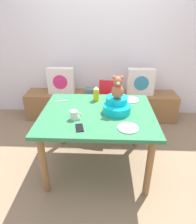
{
  "coord_description": "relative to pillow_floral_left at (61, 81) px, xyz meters",
  "views": [
    {
      "loc": [
        0.09,
        -1.95,
        1.74
      ],
      "look_at": [
        0.0,
        0.1,
        0.69
      ],
      "focal_mm": 32.0,
      "sensor_mm": 36.0,
      "label": 1
    }
  ],
  "objects": [
    {
      "name": "back_wall",
      "position": [
        0.67,
        0.29,
        0.62
      ],
      "size": [
        4.4,
        0.1,
        2.6
      ],
      "primitive_type": "cube",
      "color": "silver",
      "rests_on": "ground_plane"
    },
    {
      "name": "table_fork",
      "position": [
        0.21,
        -0.97,
        0.06
      ],
      "size": [
        0.17,
        0.06,
        0.01
      ],
      "primitive_type": "cube",
      "rotation": [
        0.0,
        0.0,
        1.83
      ],
      "color": "silver",
      "rests_on": "dining_table"
    },
    {
      "name": "coffee_mug",
      "position": [
        0.44,
        -1.42,
        0.11
      ],
      "size": [
        0.12,
        0.08,
        0.09
      ],
      "color": "silver",
      "rests_on": "dining_table"
    },
    {
      "name": "teddy_bear",
      "position": [
        0.88,
        -1.23,
        0.34
      ],
      "size": [
        0.13,
        0.12,
        0.25
      ],
      "color": "#AC5A3E",
      "rests_on": "infant_seat_teal"
    },
    {
      "name": "dining_table",
      "position": [
        0.67,
        -1.25,
        -0.04
      ],
      "size": [
        1.23,
        1.04,
        0.74
      ],
      "color": "#2D7247",
      "rests_on": "ground_plane"
    },
    {
      "name": "pillow_floral_right",
      "position": [
        1.33,
        0.0,
        0.0
      ],
      "size": [
        0.44,
        0.15,
        0.44
      ],
      "color": "white",
      "rests_on": "window_bench"
    },
    {
      "name": "book_stack",
      "position": [
        0.5,
        0.02,
        -0.18
      ],
      "size": [
        0.2,
        0.14,
        0.09
      ],
      "primitive_type": "cube",
      "color": "slate",
      "rests_on": "window_bench"
    },
    {
      "name": "highchair",
      "position": [
        0.79,
        -0.42,
        -0.16
      ],
      "size": [
        0.36,
        0.48,
        0.79
      ],
      "color": "red",
      "rests_on": "ground_plane"
    },
    {
      "name": "infant_seat_teal",
      "position": [
        0.88,
        -1.23,
        0.13
      ],
      "size": [
        0.3,
        0.33,
        0.16
      ],
      "color": "#0CB7CC",
      "rests_on": "dining_table"
    },
    {
      "name": "ground_plane",
      "position": [
        0.67,
        -1.25,
        -0.68
      ],
      "size": [
        8.0,
        8.0,
        0.0
      ],
      "primitive_type": "plane",
      "color": "#8C7256"
    },
    {
      "name": "cell_phone",
      "position": [
        0.52,
        -1.59,
        0.06
      ],
      "size": [
        0.1,
        0.16,
        0.01
      ],
      "primitive_type": "cube",
      "rotation": [
        0.0,
        0.0,
        0.22
      ],
      "color": "black",
      "rests_on": "dining_table"
    },
    {
      "name": "dinner_plate_near",
      "position": [
        1.07,
        -0.91,
        0.07
      ],
      "size": [
        0.2,
        0.2,
        0.01
      ],
      "primitive_type": "cylinder",
      "color": "white",
      "rests_on": "dining_table"
    },
    {
      "name": "dinner_plate_far",
      "position": [
        0.98,
        -1.58,
        0.07
      ],
      "size": [
        0.2,
        0.2,
        0.01
      ],
      "primitive_type": "cylinder",
      "color": "white",
      "rests_on": "dining_table"
    },
    {
      "name": "pillow_floral_left",
      "position": [
        0.0,
        0.0,
        0.0
      ],
      "size": [
        0.44,
        0.15,
        0.44
      ],
      "color": "white",
      "rests_on": "window_bench"
    },
    {
      "name": "window_bench",
      "position": [
        0.67,
        0.02,
        -0.45
      ],
      "size": [
        2.6,
        0.44,
        0.46
      ],
      "primitive_type": "cube",
      "color": "olive",
      "rests_on": "ground_plane"
    },
    {
      "name": "ketchup_bottle",
      "position": [
        0.64,
        -0.93,
        0.15
      ],
      "size": [
        0.07,
        0.07,
        0.18
      ],
      "color": "gold",
      "rests_on": "dining_table"
    }
  ]
}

